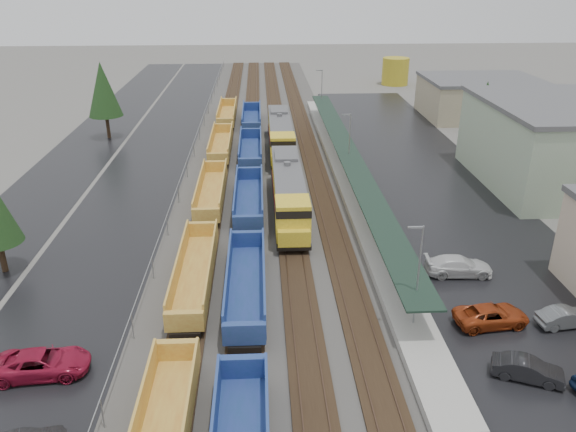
% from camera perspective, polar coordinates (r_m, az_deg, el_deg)
% --- Properties ---
extents(ballast_strip, '(20.00, 160.00, 0.08)m').
position_cam_1_polar(ballast_strip, '(75.29, -2.25, 6.14)').
color(ballast_strip, '#302D2B').
rests_on(ballast_strip, ground).
extents(trackbed, '(14.60, 160.00, 0.22)m').
position_cam_1_polar(trackbed, '(75.25, -2.25, 6.22)').
color(trackbed, black).
rests_on(trackbed, ground).
extents(west_parking_lot, '(10.00, 160.00, 0.02)m').
position_cam_1_polar(west_parking_lot, '(76.63, -13.60, 5.77)').
color(west_parking_lot, black).
rests_on(west_parking_lot, ground).
extents(west_road, '(9.00, 160.00, 0.02)m').
position_cam_1_polar(west_road, '(79.11, -20.76, 5.44)').
color(west_road, black).
rests_on(west_road, ground).
extents(east_commuter_lot, '(16.00, 100.00, 0.02)m').
position_cam_1_polar(east_commuter_lot, '(68.73, 13.96, 3.65)').
color(east_commuter_lot, black).
rests_on(east_commuter_lot, ground).
extents(station_platform, '(3.00, 80.00, 8.00)m').
position_cam_1_polar(station_platform, '(66.39, 6.12, 4.18)').
color(station_platform, '#9E9B93').
rests_on(station_platform, ground).
extents(chainlink_fence, '(0.08, 160.04, 2.02)m').
position_cam_1_polar(chainlink_fence, '(73.85, -9.70, 6.73)').
color(chainlink_fence, gray).
rests_on(chainlink_fence, ground).
extents(distant_hills, '(301.00, 140.00, 25.20)m').
position_cam_1_polar(distant_hills, '(228.17, 9.03, 17.81)').
color(distant_hills, '#52644E').
rests_on(distant_hills, ground).
extents(tree_west_far, '(4.84, 4.84, 11.00)m').
position_cam_1_polar(tree_west_far, '(86.16, -18.28, 12.12)').
color(tree_west_far, '#332316').
rests_on(tree_west_far, ground).
extents(tree_east, '(4.40, 4.40, 10.00)m').
position_cam_1_polar(tree_east, '(77.18, 19.31, 10.23)').
color(tree_east, '#332316').
rests_on(tree_east, ground).
extents(locomotive_lead, '(3.06, 20.19, 4.57)m').
position_cam_1_polar(locomotive_lead, '(56.10, 0.06, 2.43)').
color(locomotive_lead, black).
rests_on(locomotive_lead, ground).
extents(locomotive_trail, '(3.06, 20.19, 4.57)m').
position_cam_1_polar(locomotive_trail, '(76.02, -0.78, 8.21)').
color(locomotive_trail, black).
rests_on(locomotive_trail, ground).
extents(well_string_yellow, '(2.68, 101.83, 2.38)m').
position_cam_1_polar(well_string_yellow, '(52.23, -8.46, -1.02)').
color(well_string_yellow, '#BB7F34').
rests_on(well_string_yellow, ground).
extents(well_string_blue, '(2.85, 98.76, 2.53)m').
position_cam_1_polar(well_string_blue, '(49.91, -4.11, -1.97)').
color(well_string_blue, navy).
rests_on(well_string_blue, ground).
extents(storage_tank, '(5.61, 5.61, 5.61)m').
position_cam_1_polar(storage_tank, '(125.82, 10.84, 14.24)').
color(storage_tank, '#AE9C22').
rests_on(storage_tank, ground).
extents(parked_car_west_c, '(3.08, 5.90, 1.59)m').
position_cam_1_polar(parked_car_west_c, '(38.54, -23.70, -13.55)').
color(parked_car_west_c, maroon).
rests_on(parked_car_west_c, ground).
extents(parked_car_east_a, '(2.96, 4.45, 1.39)m').
position_cam_1_polar(parked_car_east_a, '(38.05, 23.18, -14.16)').
color(parked_car_east_a, black).
rests_on(parked_car_east_a, ground).
extents(parked_car_east_b, '(2.97, 5.44, 1.44)m').
position_cam_1_polar(parked_car_east_b, '(42.22, 19.95, -9.50)').
color(parked_car_east_b, '#963513').
rests_on(parked_car_east_b, ground).
extents(parked_car_east_c, '(2.47, 5.54, 1.58)m').
position_cam_1_polar(parked_car_east_c, '(47.76, 16.93, -4.89)').
color(parked_car_east_c, silver).
rests_on(parked_car_east_c, ground).
extents(parked_car_east_e, '(1.97, 4.30, 1.37)m').
position_cam_1_polar(parked_car_east_e, '(44.13, 26.42, -9.21)').
color(parked_car_east_e, '#535558').
rests_on(parked_car_east_e, ground).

